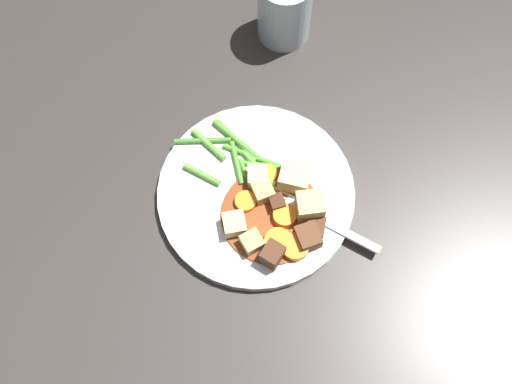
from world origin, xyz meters
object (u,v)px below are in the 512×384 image
carrot_slice_1 (294,247)px  potato_chunk_4 (295,177)px  carrot_slice_0 (245,202)px  potato_chunk_1 (310,207)px  potato_chunk_2 (234,224)px  potato_chunk_5 (252,242)px  fork (313,216)px  meat_chunk_2 (315,228)px  potato_chunk_3 (257,177)px  carrot_slice_2 (285,216)px  potato_chunk_0 (263,191)px  meat_chunk_1 (277,203)px  carrot_slice_3 (278,242)px  water_glass (285,8)px  dinner_plate (256,194)px  meat_chunk_0 (308,237)px  carrot_slice_4 (268,174)px  meat_chunk_3 (272,254)px

carrot_slice_1 → potato_chunk_4: bearing=146.1°
carrot_slice_0 → potato_chunk_4: size_ratio=0.72×
carrot_slice_0 → potato_chunk_1: potato_chunk_1 is taller
potato_chunk_2 → potato_chunk_5: bearing=10.9°
potato_chunk_5 → fork: size_ratio=0.15×
potato_chunk_4 → meat_chunk_2: potato_chunk_4 is taller
potato_chunk_2 → potato_chunk_3: (-0.04, 0.06, -0.00)m
carrot_slice_2 → potato_chunk_2: potato_chunk_2 is taller
potato_chunk_1 → potato_chunk_0: bearing=-145.3°
potato_chunk_4 → meat_chunk_1: bearing=-67.5°
carrot_slice_3 → potato_chunk_2: bearing=-143.8°
water_glass → carrot_slice_0: bearing=-43.4°
dinner_plate → carrot_slice_0: size_ratio=9.30×
meat_chunk_1 → meat_chunk_0: bearing=7.0°
potato_chunk_4 → carrot_slice_0: bearing=-97.1°
carrot_slice_3 → carrot_slice_4: size_ratio=1.41×
carrot_slice_1 → carrot_slice_2: size_ratio=1.16×
potato_chunk_3 → fork: potato_chunk_3 is taller
carrot_slice_4 → potato_chunk_3: size_ratio=0.94×
carrot_slice_1 → water_glass: size_ratio=0.33×
carrot_slice_4 → meat_chunk_2: 0.10m
meat_chunk_0 → meat_chunk_3: (-0.00, -0.05, 0.00)m
carrot_slice_2 → potato_chunk_5: size_ratio=1.23×
carrot_slice_2 → potato_chunk_5: (0.01, -0.05, 0.00)m
carrot_slice_1 → meat_chunk_3: size_ratio=1.23×
potato_chunk_3 → potato_chunk_4: (0.03, 0.04, 0.00)m
carrot_slice_4 → meat_chunk_3: bearing=-30.0°
carrot_slice_2 → carrot_slice_3: bearing=-47.0°
meat_chunk_0 → potato_chunk_2: bearing=-132.7°
carrot_slice_2 → meat_chunk_1: meat_chunk_1 is taller
carrot_slice_2 → meat_chunk_1: bearing=177.6°
meat_chunk_3 → dinner_plate: bearing=160.2°
carrot_slice_2 → potato_chunk_0: bearing=-172.0°
carrot_slice_4 → potato_chunk_2: 0.08m
dinner_plate → potato_chunk_5: bearing=-36.5°
meat_chunk_1 → meat_chunk_2: 0.06m
potato_chunk_0 → potato_chunk_1: 0.06m
carrot_slice_3 → potato_chunk_4: 0.09m
potato_chunk_0 → meat_chunk_3: size_ratio=0.98×
potato_chunk_5 → carrot_slice_4: bearing=135.6°
potato_chunk_3 → water_glass: (-0.18, 0.16, 0.03)m
carrot_slice_1 → carrot_slice_4: 0.10m
carrot_slice_4 → potato_chunk_2: size_ratio=0.88×
meat_chunk_0 → carrot_slice_4: bearing=176.9°
meat_chunk_2 → fork: (-0.02, 0.01, -0.01)m
carrot_slice_4 → meat_chunk_3: (0.10, -0.06, 0.01)m
carrot_slice_0 → carrot_slice_1: size_ratio=0.79×
carrot_slice_3 → potato_chunk_0: 0.07m
potato_chunk_5 → water_glass: water_glass is taller
carrot_slice_3 → fork: carrot_slice_3 is taller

